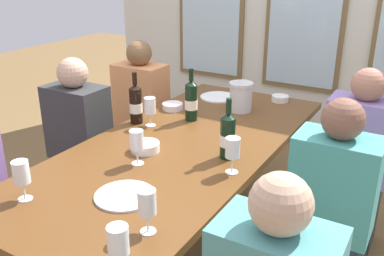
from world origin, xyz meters
TOP-DOWN VIEW (x-y plane):
  - ground_plane at (0.00, 0.00)m, footprint 12.00×12.00m
  - dining_table at (0.00, 0.00)m, footprint 0.94×2.16m
  - white_plate_0 at (-0.20, 0.82)m, footprint 0.26×0.26m
  - white_plate_1 at (0.09, -0.59)m, footprint 0.26×0.26m
  - metal_pitcher at (0.05, 0.64)m, footprint 0.16×0.16m
  - wine_bottle_0 at (0.29, -0.03)m, footprint 0.08×0.08m
  - wine_bottle_1 at (-0.14, 0.34)m, footprint 0.08×0.08m
  - wine_bottle_2 at (-0.40, 0.13)m, footprint 0.08×0.08m
  - tasting_bowl_0 at (-0.34, 0.44)m, footprint 0.13×0.13m
  - tasting_bowl_1 at (0.21, 0.96)m, footprint 0.12×0.12m
  - tasting_bowl_2 at (-0.11, -0.18)m, footprint 0.15×0.15m
  - wine_glass_0 at (0.38, -0.16)m, footprint 0.07×0.07m
  - wine_glass_1 at (-0.26, -0.81)m, footprint 0.07×0.07m
  - wine_glass_2 at (-0.05, -0.31)m, footprint 0.07×0.07m
  - wine_glass_3 at (-0.30, 0.13)m, footprint 0.07×0.07m
  - wine_glass_4 at (0.37, -0.96)m, footprint 0.07×0.07m
  - wine_glass_5 at (0.32, -0.74)m, footprint 0.07×0.07m
  - seated_person_0 at (-0.80, 0.04)m, footprint 0.38×0.24m
  - seated_person_1 at (0.80, 0.05)m, footprint 0.38×0.24m
  - seated_person_2 at (-0.80, 0.71)m, footprint 0.38×0.24m
  - seated_person_3 at (0.80, 0.68)m, footprint 0.38×0.24m

SIDE VIEW (x-z plane):
  - ground_plane at x=0.00m, z-range 0.00..0.00m
  - seated_person_0 at x=-0.80m, z-range -0.03..1.08m
  - seated_person_1 at x=0.80m, z-range -0.03..1.08m
  - seated_person_2 at x=-0.80m, z-range -0.03..1.08m
  - seated_person_3 at x=0.80m, z-range -0.03..1.08m
  - dining_table at x=0.00m, z-range 0.30..1.04m
  - white_plate_0 at x=-0.20m, z-range 0.74..0.75m
  - white_plate_1 at x=0.09m, z-range 0.74..0.75m
  - tasting_bowl_0 at x=-0.34m, z-range 0.74..0.78m
  - tasting_bowl_1 at x=0.21m, z-range 0.74..0.78m
  - tasting_bowl_2 at x=-0.11m, z-range 0.74..0.79m
  - metal_pitcher at x=0.05m, z-range 0.74..0.93m
  - wine_glass_5 at x=0.32m, z-range 0.77..0.94m
  - wine_glass_4 at x=0.37m, z-range 0.77..0.94m
  - wine_glass_3 at x=-0.30m, z-range 0.77..0.94m
  - wine_bottle_0 at x=0.29m, z-range 0.70..1.01m
  - wine_glass_2 at x=-0.05m, z-range 0.77..0.94m
  - wine_bottle_2 at x=-0.40m, z-range 0.70..1.02m
  - wine_glass_0 at x=0.38m, z-range 0.77..0.95m
  - wine_glass_1 at x=-0.26m, z-range 0.77..0.95m
  - wine_bottle_1 at x=-0.14m, z-range 0.70..1.03m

